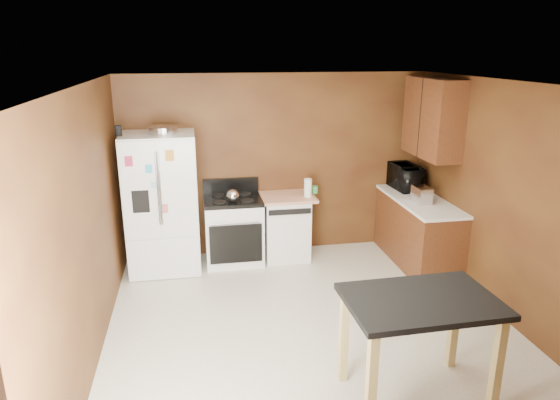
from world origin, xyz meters
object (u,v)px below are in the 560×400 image
object	(u,v)px
toaster	(422,195)
microwave	(405,178)
pen_cup	(118,131)
roasting_pan	(163,130)
dishwasher	(285,226)
paper_towel	(308,188)
gas_range	(234,229)
kettle	(233,196)
refrigerator	(162,203)
green_canister	(315,190)
island	(420,314)

from	to	relation	value
toaster	microwave	bearing A→B (deg)	83.65
pen_cup	roasting_pan	bearing A→B (deg)	7.97
roasting_pan	dishwasher	distance (m)	2.09
paper_towel	dishwasher	size ratio (longest dim) A/B	0.27
paper_towel	gas_range	bearing A→B (deg)	176.35
dishwasher	pen_cup	bearing A→B (deg)	-174.96
roasting_pan	pen_cup	bearing A→B (deg)	-172.03
roasting_pan	kettle	bearing A→B (deg)	-5.52
microwave	gas_range	bearing A→B (deg)	88.03
toaster	refrigerator	size ratio (longest dim) A/B	0.16
refrigerator	gas_range	bearing A→B (deg)	3.81
green_canister	refrigerator	bearing A→B (deg)	-175.99
microwave	refrigerator	world-z (taller)	refrigerator
island	gas_range	bearing A→B (deg)	112.13
microwave	refrigerator	bearing A→B (deg)	88.80
refrigerator	island	world-z (taller)	refrigerator
gas_range	pen_cup	bearing A→B (deg)	-173.32
island	kettle	bearing A→B (deg)	113.46
paper_towel	green_canister	world-z (taller)	paper_towel
kettle	microwave	distance (m)	2.46
island	toaster	bearing A→B (deg)	64.79
kettle	green_canister	xyz separation A→B (m)	(1.15, 0.25, -0.04)
microwave	dishwasher	size ratio (longest dim) A/B	0.63
dishwasher	roasting_pan	bearing A→B (deg)	-175.94
microwave	roasting_pan	bearing A→B (deg)	89.28
paper_towel	dishwasher	distance (m)	0.64
roasting_pan	gas_range	bearing A→B (deg)	5.88
roasting_pan	microwave	xyz separation A→B (m)	(3.28, 0.13, -0.79)
pen_cup	gas_range	xyz separation A→B (m)	(1.35, 0.16, -1.40)
roasting_pan	paper_towel	distance (m)	2.03
island	pen_cup	bearing A→B (deg)	131.93
pen_cup	toaster	xyz separation A→B (m)	(3.74, -0.45, -0.86)
roasting_pan	paper_towel	bearing A→B (deg)	0.67
dishwasher	gas_range	bearing A→B (deg)	-178.06
pen_cup	green_canister	xyz separation A→B (m)	(2.50, 0.24, -0.92)
green_canister	dishwasher	world-z (taller)	green_canister
kettle	paper_towel	world-z (taller)	paper_towel
pen_cup	dishwasher	distance (m)	2.52
kettle	paper_towel	distance (m)	1.03
kettle	refrigerator	xyz separation A→B (m)	(-0.90, 0.11, -0.08)
microwave	kettle	bearing A→B (deg)	91.89
roasting_pan	kettle	xyz separation A→B (m)	(0.83, -0.08, -0.86)
paper_towel	gas_range	size ratio (longest dim) A/B	0.22
green_canister	island	world-z (taller)	green_canister
green_canister	refrigerator	distance (m)	2.06
green_canister	dishwasher	size ratio (longest dim) A/B	0.11
toaster	pen_cup	bearing A→B (deg)	171.95
pen_cup	paper_towel	xyz separation A→B (m)	(2.36, 0.09, -0.85)
paper_towel	microwave	world-z (taller)	microwave
toaster	refrigerator	bearing A→B (deg)	169.36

